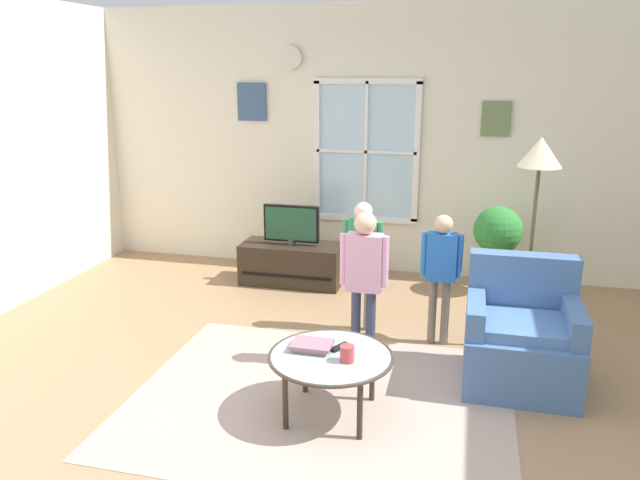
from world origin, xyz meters
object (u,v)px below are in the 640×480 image
Objects in this scene: tv_stand at (292,264)px; person_blue_shirt at (441,264)px; television at (291,224)px; person_pink_shirt at (364,271)px; armchair at (521,339)px; person_green_shirt at (363,251)px; book_stack at (312,346)px; floor_lamp at (538,174)px; potted_plant_by_window at (497,236)px; coffee_table at (331,359)px; remote_near_books at (340,347)px; cup at (347,354)px.

person_blue_shirt is (1.55, -1.11, 0.46)m from tv_stand.
person_blue_shirt reaches higher than television.
person_blue_shirt is at bearing 44.44° from person_pink_shirt.
person_pink_shirt is (-1.11, -0.01, 0.41)m from armchair.
person_pink_shirt is at bearing -79.09° from person_green_shirt.
floor_lamp reaches higher than book_stack.
person_pink_shirt is at bearing -153.61° from floor_lamp.
person_green_shirt is at bearing 100.91° from person_pink_shirt.
armchair is at bearing 0.54° from person_pink_shirt.
person_green_shirt reaches higher than potted_plant_by_window.
person_pink_shirt reaches higher than coffee_table.
floor_lamp is at bearing 44.56° from remote_near_books.
book_stack is 0.77m from person_pink_shirt.
cup is at bearing -26.57° from coffee_table.
person_green_shirt is (0.09, 1.32, 0.25)m from book_stack.
book_stack is 0.22× the size of person_pink_shirt.
remote_near_books is 0.13× the size of person_blue_shirt.
person_blue_shirt reaches higher than tv_stand.
coffee_table is 5.69× the size of remote_near_books.
person_green_shirt is 1.65m from potted_plant_by_window.
book_stack is (0.81, -2.29, -0.19)m from television.
floor_lamp is at bearing -81.41° from potted_plant_by_window.
person_blue_shirt is 0.99m from floor_lamp.
remote_near_books is (0.98, -2.24, 0.22)m from tv_stand.
person_green_shirt reaches higher than person_blue_shirt.
cup is 1.40m from person_blue_shirt.
cup is 0.83m from person_pink_shirt.
armchair is at bearing -96.83° from floor_lamp.
coffee_table is (-1.19, -0.74, 0.06)m from armchair.
television reaches higher than tv_stand.
remote_near_books is at bearing 17.87° from book_stack.
person_pink_shirt is at bearing -57.65° from television.
potted_plant_by_window is at bearing 67.22° from remote_near_books.
tv_stand is 0.88× the size of person_pink_shirt.
person_green_shirt is (0.90, -0.98, 0.48)m from tv_stand.
television reaches higher than coffee_table.
person_blue_shirt reaches higher than armchair.
cup is 0.09× the size of person_green_shirt.
armchair reaches higher than tv_stand.
armchair reaches higher than television.
tv_stand is 2.06m from potted_plant_by_window.
person_pink_shirt is at bearing -118.25° from potted_plant_by_window.
potted_plant_by_window is (0.96, 2.63, 0.11)m from cup.
cup is 0.06× the size of floor_lamp.
coffee_table is at bearing -115.90° from person_blue_shirt.
person_green_shirt is at bearing 96.41° from cup.
tv_stand is 2.54m from coffee_table.
tv_stand is 0.42m from television.
person_pink_shirt is (0.21, 0.68, 0.30)m from book_stack.
tv_stand is 1.99m from person_pink_shirt.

